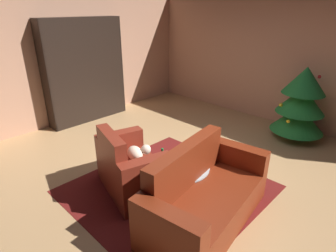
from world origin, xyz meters
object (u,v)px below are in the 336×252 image
at_px(bookshelf_unit, 90,72).
at_px(book_stack_on_table, 179,165).
at_px(couch_red, 204,198).
at_px(coffee_table, 179,168).
at_px(bottle_on_table, 162,158).
at_px(decorated_tree, 301,103).
at_px(armchair_red, 130,169).

bearing_deg(bookshelf_unit, book_stack_on_table, -13.27).
relative_size(couch_red, coffee_table, 2.30).
distance_m(coffee_table, bottle_on_table, 0.25).
bearing_deg(bottle_on_table, decorated_tree, 78.46).
bearing_deg(couch_red, armchair_red, -168.66).
height_order(armchair_red, decorated_tree, decorated_tree).
bearing_deg(bottle_on_table, couch_red, -3.53).
bearing_deg(coffee_table, book_stack_on_table, -48.04).
height_order(armchair_red, book_stack_on_table, armchair_red).
distance_m(couch_red, coffee_table, 0.57).
bearing_deg(decorated_tree, bottle_on_table, -101.54).
relative_size(book_stack_on_table, decorated_tree, 0.15).
bearing_deg(coffee_table, decorated_tree, 81.23).
bearing_deg(bottle_on_table, bookshelf_unit, 164.29).
xyz_separation_m(bookshelf_unit, couch_red, (3.68, -0.88, -0.70)).
relative_size(couch_red, bottle_on_table, 7.55).
bearing_deg(couch_red, bottle_on_table, 176.47).
bearing_deg(decorated_tree, armchair_red, -106.52).
height_order(bookshelf_unit, armchair_red, bookshelf_unit).
xyz_separation_m(armchair_red, couch_red, (1.04, 0.21, -0.01)).
height_order(book_stack_on_table, bottle_on_table, bottle_on_table).
distance_m(armchair_red, bottle_on_table, 0.46).
relative_size(bookshelf_unit, armchair_red, 1.77).
xyz_separation_m(bottle_on_table, decorated_tree, (0.58, 2.86, 0.18)).
bearing_deg(couch_red, coffee_table, 161.56).
xyz_separation_m(couch_red, bottle_on_table, (-0.70, 0.04, 0.21)).
height_order(bookshelf_unit, couch_red, bookshelf_unit).
distance_m(coffee_table, decorated_tree, 2.78).
relative_size(bookshelf_unit, decorated_tree, 1.56).
height_order(coffee_table, decorated_tree, decorated_tree).
xyz_separation_m(armchair_red, coffee_table, (0.50, 0.39, 0.07)).
xyz_separation_m(coffee_table, bottle_on_table, (-0.16, -0.13, 0.13)).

